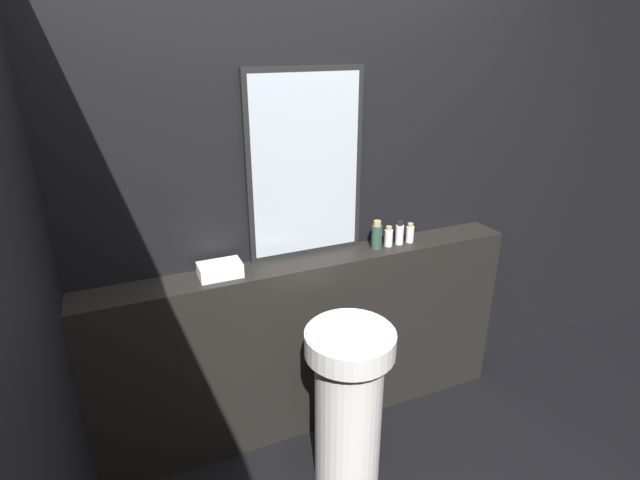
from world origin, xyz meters
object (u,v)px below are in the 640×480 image
mirror (305,166)px  towel_stack (220,270)px  pedestal_sink (349,401)px  conditioner_bottle (388,237)px  body_wash_bottle (410,233)px  shampoo_bottle (377,236)px  lotion_bottle (399,233)px

mirror → towel_stack: mirror is taller
pedestal_sink → conditioner_bottle: 0.85m
pedestal_sink → body_wash_bottle: size_ratio=7.84×
body_wash_bottle → pedestal_sink: bearing=-142.3°
mirror → conditioner_bottle: (0.43, -0.09, -0.40)m
mirror → body_wash_bottle: 0.70m
mirror → body_wash_bottle: size_ratio=8.45×
shampoo_bottle → lotion_bottle: bearing=0.0°
conditioner_bottle → body_wash_bottle: conditioner_bottle is taller
mirror → lotion_bottle: bearing=-9.8°
towel_stack → lotion_bottle: bearing=0.0°
conditioner_bottle → lotion_bottle: 0.07m
shampoo_bottle → body_wash_bottle: bearing=0.0°
towel_stack → shampoo_bottle: bearing=0.0°
mirror → towel_stack: 0.63m
mirror → shampoo_bottle: mirror is taller
shampoo_bottle → pedestal_sink: bearing=-129.7°
conditioner_bottle → body_wash_bottle: (0.13, 0.00, -0.00)m
pedestal_sink → lotion_bottle: (0.51, 0.44, 0.59)m
mirror → lotion_bottle: (0.50, -0.09, -0.40)m
pedestal_sink → body_wash_bottle: 0.93m
lotion_bottle → pedestal_sink: bearing=-138.8°
pedestal_sink → conditioner_bottle: size_ratio=7.66×
pedestal_sink → mirror: mirror is taller
conditioner_bottle → body_wash_bottle: size_ratio=1.02×
conditioner_bottle → lotion_bottle: (0.07, 0.00, 0.01)m
conditioner_bottle → towel_stack: bearing=180.0°
shampoo_bottle → mirror: bearing=166.6°
body_wash_bottle → conditioner_bottle: bearing=180.0°
conditioner_bottle → body_wash_bottle: 0.13m
towel_stack → shampoo_bottle: shampoo_bottle is taller
pedestal_sink → shampoo_bottle: shampoo_bottle is taller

